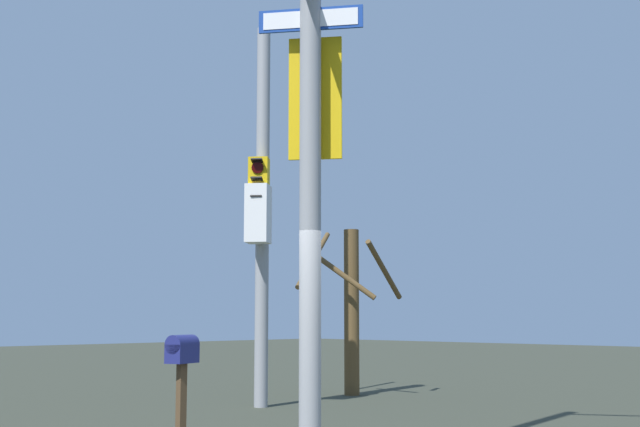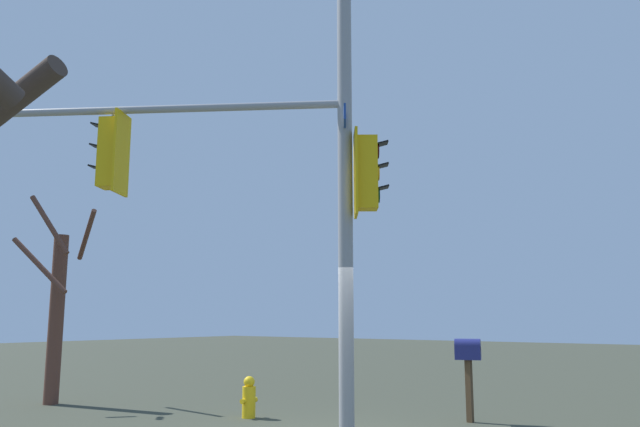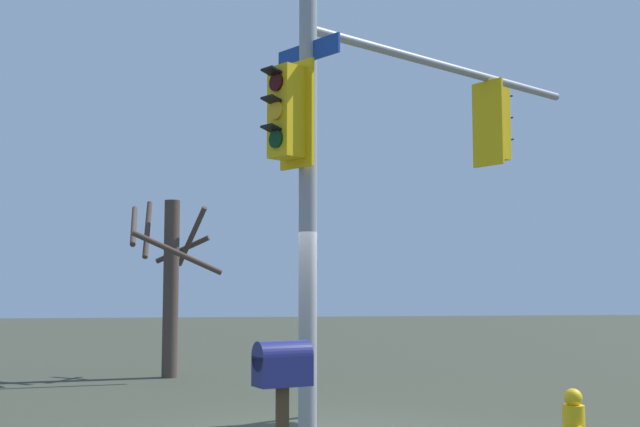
{
  "view_description": "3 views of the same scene",
  "coord_description": "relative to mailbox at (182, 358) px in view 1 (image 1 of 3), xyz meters",
  "views": [
    {
      "loc": [
        5.58,
        -5.65,
        1.64
      ],
      "look_at": [
        0.06,
        -0.04,
        2.61
      ],
      "focal_mm": 47.0,
      "sensor_mm": 36.0,
      "label": 1
    },
    {
      "loc": [
        7.36,
        5.44,
        1.77
      ],
      "look_at": [
        -0.1,
        -0.02,
        3.3
      ],
      "focal_mm": 35.58,
      "sensor_mm": 36.0,
      "label": 2
    },
    {
      "loc": [
        -9.56,
        1.49,
        1.83
      ],
      "look_at": [
        -0.75,
        0.17,
        2.69
      ],
      "focal_mm": 43.56,
      "sensor_mm": 36.0,
      "label": 3
    }
  ],
  "objects": [
    {
      "name": "secondary_pole_assembly",
      "position": [
        -2.73,
        3.72,
        2.52
      ],
      "size": [
        0.68,
        0.76,
        7.16
      ],
      "rotation": [
        0.0,
        0.0,
        5.36
      ],
      "color": "gray",
      "rests_on": "ground"
    },
    {
      "name": "mailbox",
      "position": [
        0.0,
        0.0,
        0.0
      ],
      "size": [
        0.37,
        0.49,
        1.41
      ],
      "rotation": [
        0.0,
        0.0,
        3.48
      ],
      "color": "#4C3823",
      "rests_on": "ground"
    },
    {
      "name": "bare_tree_corner",
      "position": [
        -3.21,
        6.72,
        0.79
      ],
      "size": [
        2.23,
        2.2,
        3.56
      ],
      "color": "brown",
      "rests_on": "ground"
    }
  ]
}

